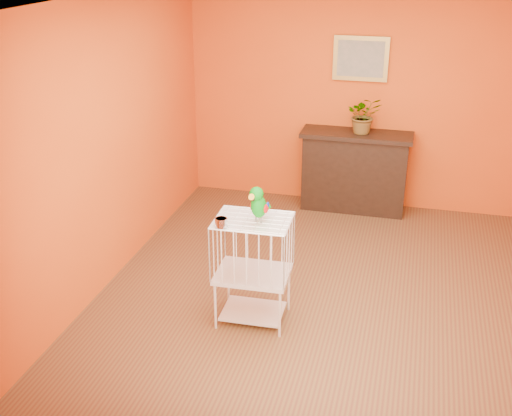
# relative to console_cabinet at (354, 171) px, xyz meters

# --- Properties ---
(ground) EXTENTS (4.50, 4.50, 0.00)m
(ground) POSITION_rel_console_cabinet_xyz_m (-0.03, -2.03, -0.47)
(ground) COLOR brown
(ground) RESTS_ON ground
(room_shell) EXTENTS (4.50, 4.50, 4.50)m
(room_shell) POSITION_rel_console_cabinet_xyz_m (-0.03, -2.03, 1.11)
(room_shell) COLOR #D85314
(room_shell) RESTS_ON ground
(console_cabinet) EXTENTS (1.27, 0.46, 0.94)m
(console_cabinet) POSITION_rel_console_cabinet_xyz_m (0.00, 0.00, 0.00)
(console_cabinet) COLOR black
(console_cabinet) RESTS_ON ground
(potted_plant) EXTENTS (0.48, 0.51, 0.33)m
(potted_plant) POSITION_rel_console_cabinet_xyz_m (0.06, 0.03, 0.64)
(potted_plant) COLOR #26722D
(potted_plant) RESTS_ON console_cabinet
(framed_picture) EXTENTS (0.62, 0.04, 0.50)m
(framed_picture) POSITION_rel_console_cabinet_xyz_m (-0.03, 0.19, 1.28)
(framed_picture) COLOR olive
(framed_picture) RESTS_ON room_shell
(birdcage) EXTENTS (0.62, 0.48, 0.93)m
(birdcage) POSITION_rel_console_cabinet_xyz_m (-0.55, -2.61, 0.01)
(birdcage) COLOR silver
(birdcage) RESTS_ON ground
(feed_cup) EXTENTS (0.10, 0.10, 0.07)m
(feed_cup) POSITION_rel_console_cabinet_xyz_m (-0.75, -2.80, 0.50)
(feed_cup) COLOR silver
(feed_cup) RESTS_ON birdcage
(parrot) EXTENTS (0.16, 0.28, 0.31)m
(parrot) POSITION_rel_console_cabinet_xyz_m (-0.49, -2.64, 0.62)
(parrot) COLOR #59544C
(parrot) RESTS_ON birdcage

